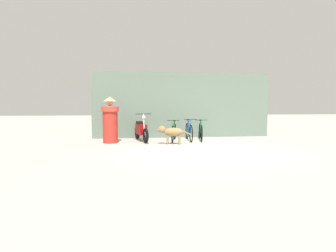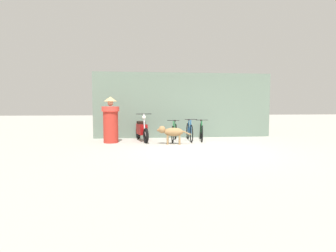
{
  "view_description": "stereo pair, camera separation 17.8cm",
  "coord_description": "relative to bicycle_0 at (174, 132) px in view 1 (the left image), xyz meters",
  "views": [
    {
      "loc": [
        -2.08,
        -7.72,
        1.35
      ],
      "look_at": [
        -0.91,
        1.25,
        0.65
      ],
      "focal_mm": 28.0,
      "sensor_mm": 36.0,
      "label": 1
    },
    {
      "loc": [
        -1.91,
        -7.74,
        1.35
      ],
      "look_at": [
        -0.91,
        1.25,
        0.65
      ],
      "focal_mm": 28.0,
      "sensor_mm": 36.0,
      "label": 2
    }
  ],
  "objects": [
    {
      "name": "ground_plane",
      "position": [
        0.57,
        -2.19,
        -0.34
      ],
      "size": [
        60.0,
        60.0,
        0.0
      ],
      "primitive_type": "plane",
      "color": "#ADA89E"
    },
    {
      "name": "shop_wall_back",
      "position": [
        0.57,
        1.1,
        1.02
      ],
      "size": [
        7.58,
        0.2,
        2.74
      ],
      "color": "slate",
      "rests_on": "ground"
    },
    {
      "name": "bicycle_0",
      "position": [
        0.0,
        0.0,
        0.0
      ],
      "size": [
        0.53,
        1.64,
        0.82
      ],
      "rotation": [
        0.0,
        0.0,
        -1.81
      ],
      "color": "black",
      "rests_on": "ground"
    },
    {
      "name": "bicycle_1",
      "position": [
        0.59,
        -0.03,
        0.01
      ],
      "size": [
        0.46,
        1.64,
        0.86
      ],
      "rotation": [
        0.0,
        0.0,
        -1.62
      ],
      "color": "black",
      "rests_on": "ground"
    },
    {
      "name": "bicycle_2",
      "position": [
        1.09,
        0.1,
        -0.0
      ],
      "size": [
        0.48,
        1.65,
        0.82
      ],
      "rotation": [
        0.0,
        0.0,
        -1.76
      ],
      "color": "black",
      "rests_on": "ground"
    },
    {
      "name": "motorcycle",
      "position": [
        -1.24,
        0.15,
        0.07
      ],
      "size": [
        0.61,
        1.87,
        1.06
      ],
      "rotation": [
        0.0,
        0.0,
        -1.36
      ],
      "color": "black",
      "rests_on": "ground"
    },
    {
      "name": "stray_dog",
      "position": [
        -0.23,
        -0.88,
        0.09
      ],
      "size": [
        1.18,
        0.4,
        0.65
      ],
      "rotation": [
        0.0,
        0.0,
        2.99
      ],
      "color": "#997247",
      "rests_on": "ground"
    },
    {
      "name": "person_in_robes",
      "position": [
        -2.37,
        -0.22,
        0.49
      ],
      "size": [
        0.67,
        0.67,
        1.68
      ],
      "rotation": [
        0.0,
        0.0,
        3.07
      ],
      "color": "#B72D23",
      "rests_on": "ground"
    }
  ]
}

